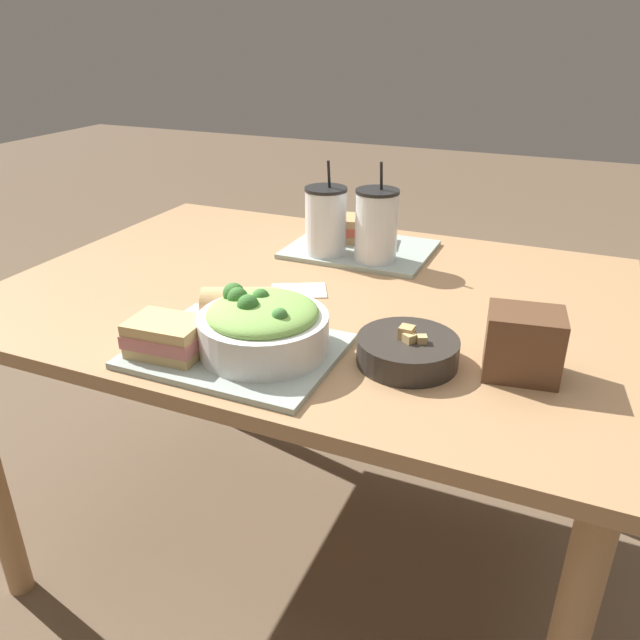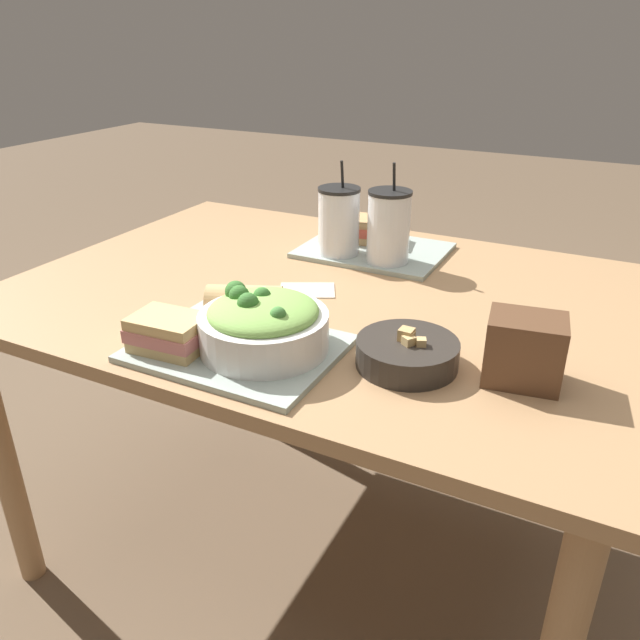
% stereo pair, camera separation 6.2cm
% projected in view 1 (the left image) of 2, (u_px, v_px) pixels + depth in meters
% --- Properties ---
extents(ground_plane, '(12.00, 12.00, 0.00)m').
position_uv_depth(ground_plane, '(314.00, 541.00, 1.75)').
color(ground_plane, brown).
extents(dining_table, '(1.38, 1.01, 0.77)m').
position_uv_depth(dining_table, '(313.00, 325.00, 1.46)').
color(dining_table, '#A37A51').
rests_on(dining_table, ground_plane).
extents(tray_near, '(0.36, 0.28, 0.01)m').
position_uv_depth(tray_near, '(238.00, 351.00, 1.13)').
color(tray_near, '#99A89E').
rests_on(tray_near, dining_table).
extents(tray_far, '(0.36, 0.28, 0.01)m').
position_uv_depth(tray_far, '(360.00, 249.00, 1.64)').
color(tray_far, '#99A89E').
rests_on(tray_far, dining_table).
extents(salad_bowl, '(0.23, 0.23, 0.12)m').
position_uv_depth(salad_bowl, '(263.00, 325.00, 1.10)').
color(salad_bowl, white).
rests_on(salad_bowl, tray_near).
extents(soup_bowl, '(0.18, 0.18, 0.07)m').
position_uv_depth(soup_bowl, '(408.00, 350.00, 1.10)').
color(soup_bowl, '#2D2823').
rests_on(soup_bowl, dining_table).
extents(sandwich_near, '(0.14, 0.10, 0.06)m').
position_uv_depth(sandwich_near, '(167.00, 337.00, 1.10)').
color(sandwich_near, tan).
rests_on(sandwich_near, tray_near).
extents(baguette_near, '(0.16, 0.12, 0.07)m').
position_uv_depth(baguette_near, '(242.00, 305.00, 1.22)').
color(baguette_near, tan).
rests_on(baguette_near, tray_near).
extents(sandwich_far, '(0.14, 0.12, 0.06)m').
position_uv_depth(sandwich_far, '(357.00, 229.00, 1.68)').
color(sandwich_far, tan).
rests_on(sandwich_far, tray_far).
extents(drink_cup_dark, '(0.11, 0.11, 0.24)m').
position_uv_depth(drink_cup_dark, '(326.00, 223.00, 1.56)').
color(drink_cup_dark, silver).
rests_on(drink_cup_dark, tray_far).
extents(drink_cup_red, '(0.11, 0.11, 0.24)m').
position_uv_depth(drink_cup_red, '(376.00, 228.00, 1.51)').
color(drink_cup_red, silver).
rests_on(drink_cup_red, tray_far).
extents(chip_bag, '(0.14, 0.11, 0.12)m').
position_uv_depth(chip_bag, '(523.00, 344.00, 1.05)').
color(chip_bag, brown).
rests_on(chip_bag, dining_table).
extents(napkin_folded, '(0.15, 0.13, 0.00)m').
position_uv_depth(napkin_folded, '(299.00, 291.00, 1.40)').
color(napkin_folded, silver).
rests_on(napkin_folded, dining_table).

